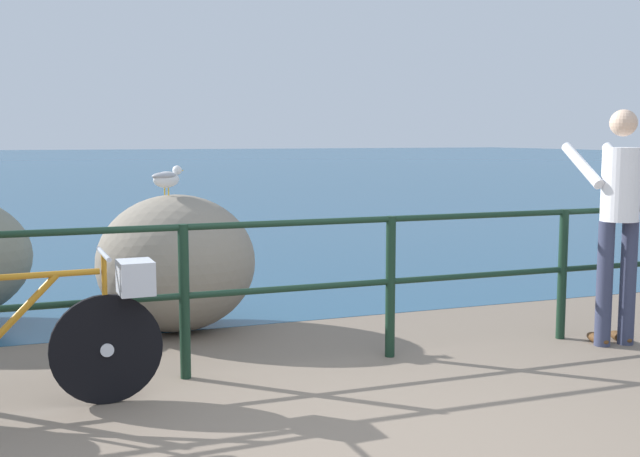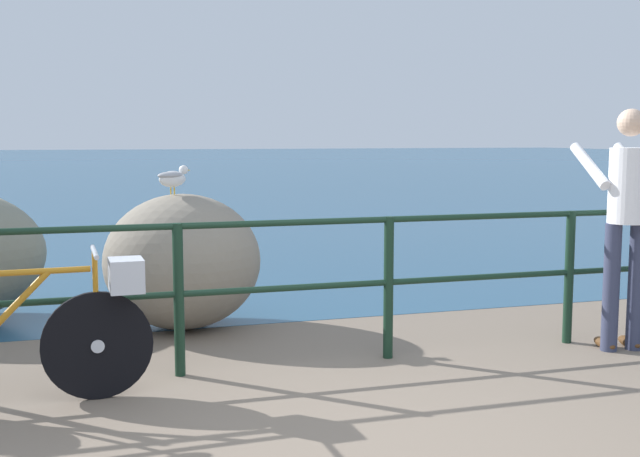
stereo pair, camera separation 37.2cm
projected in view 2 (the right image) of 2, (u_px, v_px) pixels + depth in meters
ground_plane at (135, 192)px, 22.93m from camera, size 120.00×120.00×0.10m
sea_surface at (109, 161)px, 49.46m from camera, size 120.00×90.00×0.01m
promenade_railing at (288, 275)px, 5.35m from camera, size 7.46×0.07×1.02m
bicycle at (31, 328)px, 4.58m from camera, size 1.70×0.48×0.92m
person_at_railing at (625, 217)px, 5.74m from camera, size 0.50×0.66×1.78m
breakwater_boulder_main at (183, 261)px, 6.45m from camera, size 1.28×1.23×1.11m
seagull at (173, 177)px, 6.31m from camera, size 0.32×0.25×0.23m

